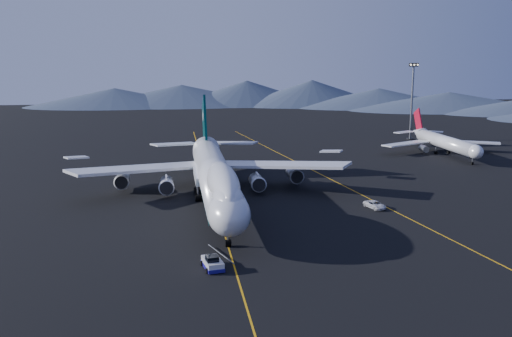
{
  "coord_description": "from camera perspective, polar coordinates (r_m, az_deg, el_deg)",
  "views": [
    {
      "loc": [
        -7.9,
        -109.49,
        28.61
      ],
      "look_at": [
        8.79,
        3.94,
        6.0
      ],
      "focal_mm": 40.0,
      "sensor_mm": 36.0,
      "label": 1
    }
  ],
  "objects": [
    {
      "name": "taxiway_line_side",
      "position": [
        128.58,
        9.0,
        -1.84
      ],
      "size": [
        28.08,
        198.09,
        0.01
      ],
      "primitive_type": "cube",
      "rotation": [
        0.0,
        0.0,
        0.14
      ],
      "color": "orange",
      "rests_on": "ground"
    },
    {
      "name": "second_jet",
      "position": [
        178.16,
        18.24,
        2.55
      ],
      "size": [
        37.78,
        42.68,
        12.15
      ],
      "rotation": [
        0.0,
        0.0,
        0.04
      ],
      "color": "silver",
      "rests_on": "ground"
    },
    {
      "name": "boeing_747",
      "position": [
        112.15,
        -4.16,
        -0.6
      ],
      "size": [
        59.62,
        72.43,
        19.37
      ],
      "color": "silver",
      "rests_on": "ground"
    },
    {
      "name": "service_van",
      "position": [
        111.56,
        11.8,
        -3.57
      ],
      "size": [
        3.75,
        5.51,
        1.4
      ],
      "primitive_type": "imported",
      "rotation": [
        0.0,
        0.0,
        0.31
      ],
      "color": "silver",
      "rests_on": "ground"
    },
    {
      "name": "pushback_tug",
      "position": [
        79.42,
        -4.36,
        -9.5
      ],
      "size": [
        3.3,
        4.95,
        2.0
      ],
      "rotation": [
        0.0,
        0.0,
        0.18
      ],
      "color": "silver",
      "rests_on": "ground"
    },
    {
      "name": "floodlight_mast",
      "position": [
        205.98,
        15.32,
        6.52
      ],
      "size": [
        3.26,
        2.44,
        26.38
      ],
      "rotation": [
        0.0,
        0.0,
        -0.07
      ],
      "color": "black",
      "rests_on": "ground"
    },
    {
      "name": "ground",
      "position": [
        113.44,
        -4.11,
        -3.48
      ],
      "size": [
        500.0,
        500.0,
        0.0
      ],
      "primitive_type": "plane",
      "color": "black",
      "rests_on": "ground"
    },
    {
      "name": "taxiway_line_main",
      "position": [
        113.44,
        -4.11,
        -3.48
      ],
      "size": [
        0.25,
        220.0,
        0.01
      ],
      "primitive_type": "cube",
      "color": "orange",
      "rests_on": "ground"
    }
  ]
}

